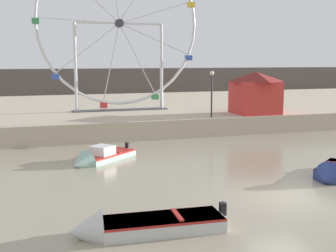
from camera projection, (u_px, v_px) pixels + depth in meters
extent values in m
plane|color=gray|center=(283.00, 197.00, 18.43)|extent=(240.00, 240.00, 0.00)
cube|color=#B7A88E|center=(135.00, 110.00, 43.65)|extent=(110.00, 25.62, 1.39)
cube|color=#564C47|center=(100.00, 84.00, 64.59)|extent=(140.00, 3.00, 4.40)
cone|color=navy|center=(327.00, 179.00, 20.26)|extent=(1.61, 1.72, 1.50)
cube|color=silver|center=(163.00, 224.00, 14.68)|extent=(4.16, 1.64, 0.50)
cube|color=#B2231E|center=(163.00, 218.00, 14.64)|extent=(4.12, 1.66, 0.08)
cone|color=silver|center=(85.00, 232.00, 14.05)|extent=(1.20, 1.39, 1.32)
cube|color=black|center=(223.00, 209.00, 15.14)|extent=(0.21, 0.25, 0.44)
cube|color=#B2231E|center=(177.00, 215.00, 14.76)|extent=(0.23, 1.19, 0.06)
cube|color=#93BCAD|center=(108.00, 156.00, 25.33)|extent=(3.65, 3.38, 0.36)
cube|color=#B2231E|center=(108.00, 154.00, 25.31)|extent=(3.64, 3.38, 0.08)
cone|color=#93BCAD|center=(80.00, 164.00, 23.44)|extent=(1.62, 1.66, 1.34)
cube|color=black|center=(127.00, 146.00, 26.87)|extent=(0.31, 0.31, 0.44)
cube|color=silver|center=(102.00, 150.00, 24.89)|extent=(1.55, 1.56, 0.51)
cube|color=#B2231E|center=(113.00, 151.00, 25.68)|extent=(0.90, 1.02, 0.06)
torus|color=silver|center=(119.00, 23.00, 36.50)|extent=(13.68, 0.24, 13.68)
cylinder|color=#38383D|center=(119.00, 23.00, 36.50)|extent=(0.70, 0.50, 0.70)
cylinder|color=silver|center=(111.00, 63.00, 36.78)|extent=(1.54, 0.08, 6.58)
cube|color=red|center=(104.00, 105.00, 37.10)|extent=(0.56, 0.48, 0.44)
cylinder|color=silver|center=(138.00, 59.00, 37.42)|extent=(3.17, 0.08, 6.00)
cube|color=#33934C|center=(155.00, 97.00, 38.37)|extent=(0.56, 0.48, 0.44)
cylinder|color=silver|center=(155.00, 39.00, 37.63)|extent=(6.24, 0.08, 2.65)
cube|color=#3356B7|center=(189.00, 58.00, 38.79)|extent=(0.56, 0.48, 0.44)
cylinder|color=silver|center=(156.00, 12.00, 37.31)|extent=(6.43, 0.08, 2.09)
cube|color=yellow|center=(191.00, 5.00, 38.16)|extent=(0.56, 0.48, 0.44)
cylinder|color=silver|center=(78.00, 20.00, 35.47)|extent=(6.72, 0.08, 0.38)
cube|color=#33934C|center=(35.00, 21.00, 34.49)|extent=(0.56, 0.48, 0.44)
cylinder|color=silver|center=(88.00, 48.00, 36.01)|extent=(5.38, 0.08, 4.15)
cube|color=#3356B7|center=(55.00, 77.00, 35.56)|extent=(0.56, 0.48, 0.44)
cylinder|color=silver|center=(76.00, 68.00, 35.95)|extent=(0.28, 0.28, 7.32)
cylinder|color=silver|center=(162.00, 67.00, 38.16)|extent=(0.28, 0.28, 7.32)
cylinder|color=silver|center=(119.00, 23.00, 36.50)|extent=(7.39, 0.18, 0.18)
cube|color=#4C4C51|center=(121.00, 110.00, 37.60)|extent=(8.19, 1.20, 0.08)
cube|color=red|center=(255.00, 98.00, 35.21)|extent=(3.41, 3.22, 2.59)
pyramid|color=maroon|center=(256.00, 77.00, 34.96)|extent=(3.75, 3.54, 0.80)
cylinder|color=#2D2D33|center=(212.00, 96.00, 32.73)|extent=(0.12, 0.12, 3.19)
sphere|color=#F2EACC|center=(212.00, 73.00, 32.47)|extent=(0.32, 0.32, 0.32)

